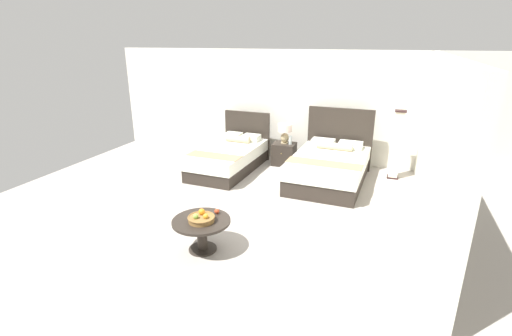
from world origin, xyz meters
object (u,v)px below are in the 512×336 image
object	(u,v)px
bed_near_corner	(329,167)
floor_lamp_corner	(397,145)
bed_near_window	(230,157)
nightstand	(284,154)
fruit_bowl	(201,218)
coffee_table	(202,228)
table_lamp	(285,131)
loose_apple	(217,211)
vase	(290,140)

from	to	relation	value
bed_near_corner	floor_lamp_corner	world-z (taller)	floor_lamp_corner
bed_near_window	floor_lamp_corner	world-z (taller)	floor_lamp_corner
nightstand	fruit_bowl	size ratio (longest dim) A/B	1.39
coffee_table	table_lamp	bearing A→B (deg)	89.50
bed_near_window	coffee_table	distance (m)	3.33
fruit_bowl	coffee_table	bearing A→B (deg)	123.12
bed_near_window	table_lamp	world-z (taller)	bed_near_window
fruit_bowl	floor_lamp_corner	world-z (taller)	floor_lamp_corner
bed_near_corner	coffee_table	world-z (taller)	bed_near_corner
loose_apple	vase	bearing A→B (deg)	88.91
vase	floor_lamp_corner	size ratio (longest dim) A/B	0.14
bed_near_corner	vase	size ratio (longest dim) A/B	11.02
loose_apple	floor_lamp_corner	xyz separation A→B (m)	(2.30, 3.64, 0.22)
bed_near_corner	vase	xyz separation A→B (m)	(-1.01, 0.71, 0.28)
nightstand	loose_apple	size ratio (longest dim) A/B	7.04
loose_apple	floor_lamp_corner	distance (m)	4.31
bed_near_window	fruit_bowl	size ratio (longest dim) A/B	5.98
nightstand	fruit_bowl	world-z (taller)	fruit_bowl
floor_lamp_corner	table_lamp	bearing A→B (deg)	178.24
bed_near_window	floor_lamp_corner	bearing A→B (deg)	11.65
bed_near_corner	coffee_table	distance (m)	3.40
table_lamp	nightstand	bearing A→B (deg)	-90.00
nightstand	fruit_bowl	bearing A→B (deg)	-90.19
bed_near_window	table_lamp	size ratio (longest dim) A/B	4.93
nightstand	table_lamp	size ratio (longest dim) A/B	1.14
bed_near_corner	fruit_bowl	world-z (taller)	bed_near_corner
vase	loose_apple	bearing A→B (deg)	-91.09
loose_apple	bed_near_window	bearing A→B (deg)	110.74
floor_lamp_corner	bed_near_corner	bearing A→B (deg)	-150.27
loose_apple	coffee_table	bearing A→B (deg)	-115.07
bed_near_window	vase	bearing A→B (deg)	31.31
nightstand	table_lamp	distance (m)	0.54
vase	fruit_bowl	bearing A→B (deg)	-92.36
nightstand	floor_lamp_corner	xyz separation A→B (m)	(2.39, -0.05, 0.46)
bed_near_corner	fruit_bowl	size ratio (longest dim) A/B	5.95
nightstand	table_lamp	xyz separation A→B (m)	(0.00, 0.02, 0.53)
table_lamp	loose_apple	bearing A→B (deg)	-88.76
vase	fruit_bowl	distance (m)	3.93
nightstand	vase	size ratio (longest dim) A/B	2.57
bed_near_corner	floor_lamp_corner	size ratio (longest dim) A/B	1.53
nightstand	vase	xyz separation A→B (m)	(0.15, -0.04, 0.35)
table_lamp	floor_lamp_corner	xyz separation A→B (m)	(2.39, -0.07, -0.08)
vase	table_lamp	bearing A→B (deg)	158.12
loose_apple	table_lamp	bearing A→B (deg)	91.24
bed_near_corner	floor_lamp_corner	xyz separation A→B (m)	(1.23, 0.70, 0.38)
table_lamp	vase	world-z (taller)	table_lamp
bed_near_corner	loose_apple	bearing A→B (deg)	-110.18
bed_near_window	nightstand	bearing A→B (deg)	36.32
nightstand	coffee_table	world-z (taller)	nightstand
bed_near_corner	table_lamp	world-z (taller)	bed_near_corner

